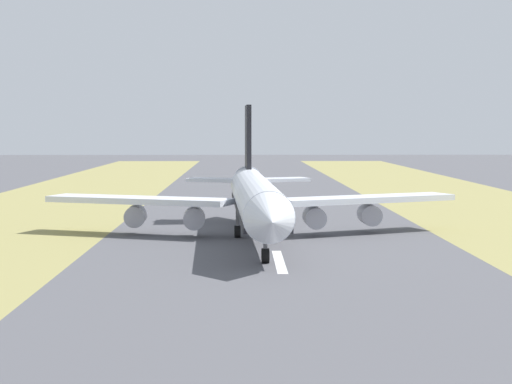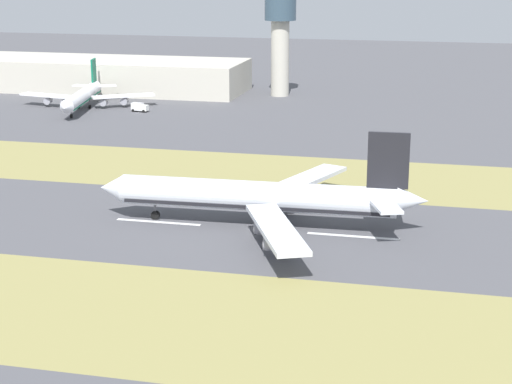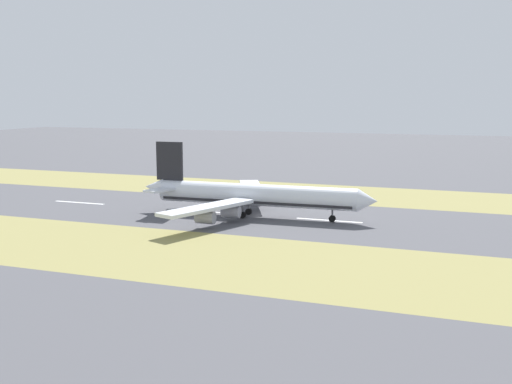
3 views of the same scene
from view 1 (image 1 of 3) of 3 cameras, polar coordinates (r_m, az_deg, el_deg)
name	(u,v)px [view 1 (image 1 of 3)]	position (r m, az deg, el deg)	size (l,w,h in m)	color
ground_plane	(273,239)	(124.89, 1.14, -3.18)	(800.00, 800.00, 0.00)	#4C4C51
centreline_dash_near	(263,204)	(183.81, 0.44, -0.78)	(1.20, 18.00, 0.01)	silver
centreline_dash_mid	(269,225)	(144.03, 0.85, -2.18)	(1.20, 18.00, 0.01)	silver
centreline_dash_far	(279,261)	(104.41, 1.57, -4.65)	(1.20, 18.00, 0.01)	silver
airplane_main_jet	(255,198)	(125.37, -0.05, -0.38)	(64.10, 67.15, 20.20)	silver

